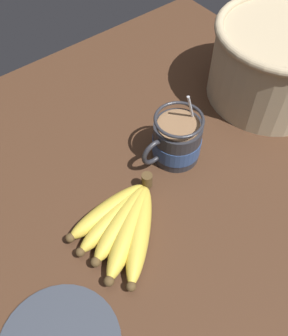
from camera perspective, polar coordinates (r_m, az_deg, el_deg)
table at (r=74.36cm, az=3.65°, el=-1.35°), size 93.13×93.13×3.64cm
coffee_mug at (r=72.13cm, az=4.96°, el=4.20°), size 14.46×9.47×14.66cm
banana_bunch at (r=64.63cm, az=-3.25°, el=-8.40°), size 18.80×16.61×4.15cm
woven_basket at (r=86.78cm, az=19.50°, el=15.14°), size 28.29×28.29×17.14cm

